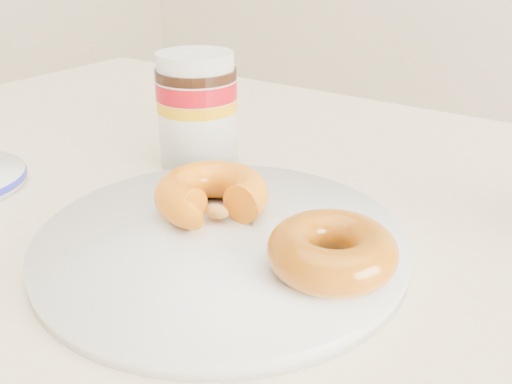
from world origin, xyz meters
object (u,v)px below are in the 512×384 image
Objects in this scene: plate at (221,242)px; nutella_jar at (197,105)px; donut_whole at (332,251)px; dining_table at (289,317)px; donut_bitten at (212,194)px; dark_jar at (195,98)px.

plate is 2.45× the size of nutella_jar.
nutella_jar is (-0.24, 0.14, 0.04)m from donut_whole.
nutella_jar is at bearing 135.59° from plate.
nutella_jar is at bearing 150.62° from donut_whole.
donut_bitten is (-0.07, -0.02, 0.12)m from dining_table.
donut_bitten reaches higher than plate.
plate is at bearing -41.62° from donut_bitten.
dining_table is 0.14m from donut_whole.
dark_jar is (-0.21, 0.22, 0.00)m from donut_bitten.
plate is 3.04× the size of donut_bitten.
dining_table is 14.65× the size of donut_whole.
plate is 0.21m from nutella_jar.
plate is 3.21× the size of donut_whole.
plate is at bearing -126.43° from dining_table.
donut_bitten is (-0.03, 0.03, 0.02)m from plate.
nutella_jar is at bearing 134.13° from donut_bitten.
plate is 0.10m from donut_whole.
donut_whole is 0.76× the size of nutella_jar.
donut_bitten is at bearing -46.43° from dark_jar.
donut_whole is at bearing -36.72° from dining_table.
nutella_jar reaches higher than donut_bitten.
dark_jar is (-0.28, 0.20, 0.12)m from dining_table.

